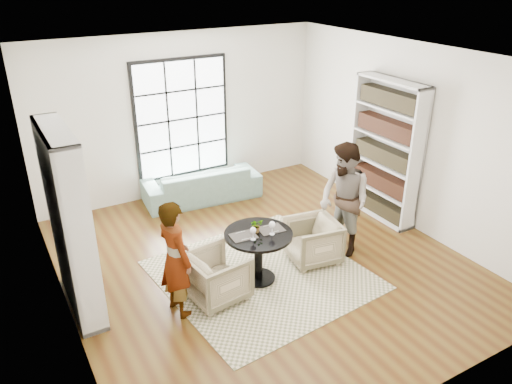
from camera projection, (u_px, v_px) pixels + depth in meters
ground at (263, 261)px, 7.48m from camera, size 6.00×6.00×0.00m
room_shell at (245, 172)px, 7.38m from camera, size 6.00×6.01×6.00m
rug at (262, 275)px, 7.16m from camera, size 2.90×2.90×0.01m
pedestal_table at (258, 246)px, 6.84m from camera, size 0.94×0.94×0.75m
sofa at (202, 183)px, 9.33m from camera, size 2.22×1.04×0.63m
armchair_left at (217, 276)px, 6.55m from camera, size 0.82×0.81×0.67m
armchair_right at (312, 241)px, 7.39m from camera, size 0.83×0.81×0.66m
person_left at (175, 259)px, 6.11m from camera, size 0.47×0.62×1.56m
person_right at (344, 200)px, 7.41m from camera, size 0.69×0.87×1.74m
placemat_left at (243, 236)px, 6.67m from camera, size 0.36×0.29×0.01m
placemat_right at (271, 229)px, 6.84m from camera, size 0.36×0.29×0.01m
cutlery_left at (243, 236)px, 6.67m from camera, size 0.16×0.23×0.01m
cutlery_right at (271, 229)px, 6.84m from camera, size 0.16×0.23×0.01m
wine_glass_left at (253, 231)px, 6.54m from camera, size 0.08×0.08×0.18m
wine_glass_right at (272, 225)px, 6.66m from camera, size 0.09×0.09×0.19m
flower_centerpiece at (256, 226)px, 6.75m from camera, size 0.18×0.16×0.19m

